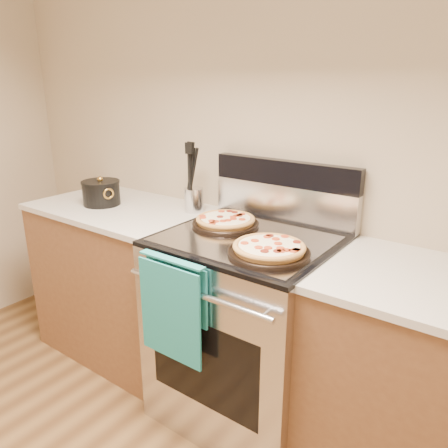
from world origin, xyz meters
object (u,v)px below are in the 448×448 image
Objects in this scene: utensil_crock at (194,200)px; saucepan at (101,194)px; pepperoni_pizza_back at (226,221)px; pepperoni_pizza_front at (269,249)px; range_body at (247,330)px.

saucepan is at bearing -158.06° from utensil_crock.
pepperoni_pizza_back is 0.40m from pepperoni_pizza_front.
pepperoni_pizza_front is 2.53× the size of utensil_crock.
pepperoni_pizza_front is at bearing -5.81° from saucepan.
pepperoni_pizza_back is at bearing 151.51° from pepperoni_pizza_front.
utensil_crock is 0.62× the size of saucepan.
pepperoni_pizza_front is at bearing -35.84° from range_body.
pepperoni_pizza_back is 1.52× the size of saucepan.
pepperoni_pizza_front is (0.35, -0.19, 0.00)m from pepperoni_pizza_back.
utensil_crock is (-0.48, 0.19, 0.52)m from range_body.
pepperoni_pizza_front is at bearing -28.49° from pepperoni_pizza_back.
range_body is 0.55m from pepperoni_pizza_front.
range_body is 0.53m from pepperoni_pizza_back.
range_body is 0.74m from utensil_crock.
utensil_crock is (-0.66, 0.32, 0.03)m from pepperoni_pizza_front.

